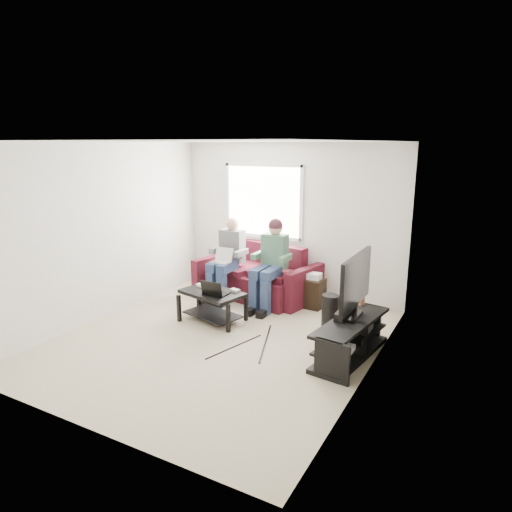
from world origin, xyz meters
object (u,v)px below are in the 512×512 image
Objects in this scene: coffee_table at (212,299)px; end_table at (313,292)px; sofa at (258,278)px; tv at (356,282)px; subwoofer at (330,313)px; tv_stand at (350,340)px.

coffee_table is 1.78× the size of end_table.
sofa is 3.66× the size of end_table.
tv is 1.92× the size of end_table.
sofa is at bearing 151.97° from subwoofer.
sofa is 2.55m from tv.
subwoofer is at bearing 128.12° from tv_stand.
tv_stand is at bearing -51.88° from subwoofer.
end_table is (-1.05, 1.42, 0.05)m from tv_stand.
tv is at bearing 91.47° from tv_stand.
coffee_table is 2.23m from tv.
coffee_table is at bearing -164.80° from subwoofer.
sofa is at bearing 144.78° from tv_stand.
sofa is 3.91× the size of subwoofer.
subwoofer reaches higher than tv_stand.
sofa is 1.30m from coffee_table.
sofa is at bearing 146.63° from tv.
sofa is 1.90× the size of tv.
end_table is at bearing -2.45° from sofa.
coffee_table is 1.67m from end_table.
sofa is 2.05× the size of coffee_table.
tv_stand is 1.77m from end_table.
tv reaches higher than subwoofer.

